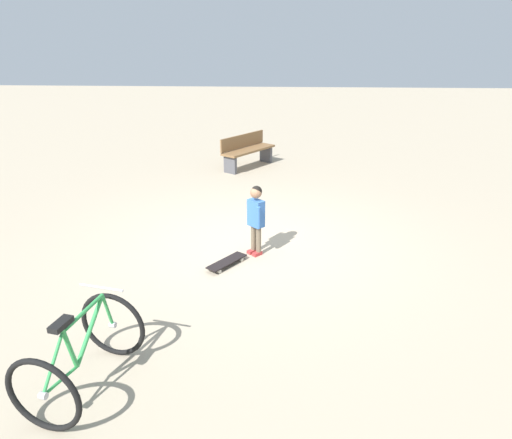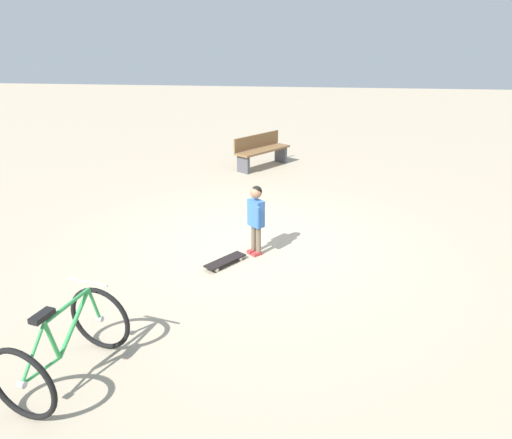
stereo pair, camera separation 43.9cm
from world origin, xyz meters
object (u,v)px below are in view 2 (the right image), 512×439
Objects in this scene: child_person at (256,213)px; street_bench at (261,150)px; bicycle_mid at (65,346)px; skateboard at (225,261)px.

street_bench is (0.52, -4.99, -0.23)m from child_person.
child_person is 3.28m from bicycle_mid.
bicycle_mid is at bearing 68.37° from skateboard.
skateboard is at bearing -111.63° from bicycle_mid.
bicycle_mid is at bearing 83.71° from street_bench.
street_bench is (0.13, -5.41, 0.36)m from skateboard.
bicycle_mid is 0.76× the size of street_bench.
street_bench is at bearing -96.29° from bicycle_mid.
street_bench is at bearing -84.05° from child_person.
bicycle_mid is (1.39, 2.95, -0.28)m from child_person.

